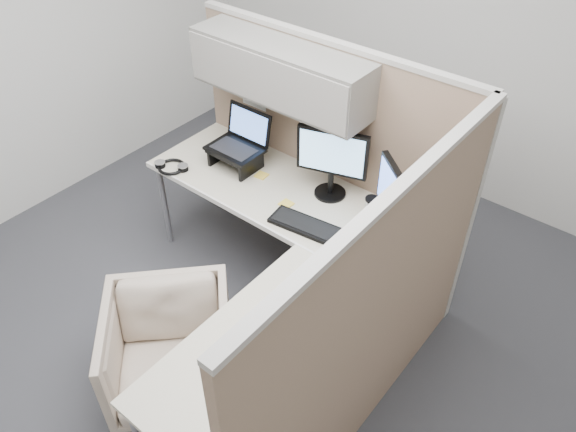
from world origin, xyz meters
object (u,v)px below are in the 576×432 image
Objects in this scene: desk at (278,250)px; keyboard at (309,227)px; office_chair at (170,347)px; monitor_left at (332,158)px.

keyboard is (0.05, 0.22, 0.05)m from desk.
office_chair is (-0.20, -0.70, -0.34)m from desk.
keyboard is (0.10, -0.35, -0.26)m from monitor_left.
monitor_left is at bearing 36.84° from office_chair.
office_chair is 1.50× the size of monitor_left.
desk is at bearing -103.66° from monitor_left.
monitor_left reaches higher than desk.
desk is 2.87× the size of office_chair.
monitor_left is (-0.04, 0.57, 0.32)m from desk.
keyboard is (0.25, 0.93, 0.39)m from office_chair.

